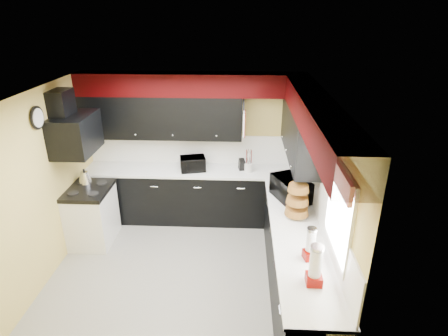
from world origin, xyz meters
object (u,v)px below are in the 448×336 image
object	(u,v)px
toaster_oven	(193,164)
kettle	(85,177)
utensil_crock	(249,167)
microwave	(291,189)
knife_block	(242,165)

from	to	relation	value
toaster_oven	kettle	size ratio (longest dim) A/B	2.00
utensil_crock	toaster_oven	bearing A→B (deg)	-179.99
utensil_crock	microwave	bearing A→B (deg)	-58.02
toaster_oven	microwave	xyz separation A→B (m)	(1.50, -0.93, 0.04)
toaster_oven	knife_block	size ratio (longest dim) A/B	2.09
microwave	kettle	xyz separation A→B (m)	(-3.11, 0.42, -0.09)
knife_block	utensil_crock	bearing A→B (deg)	-35.17
toaster_oven	knife_block	xyz separation A→B (m)	(0.80, 0.05, -0.02)
microwave	knife_block	xyz separation A→B (m)	(-0.69, 0.97, -0.06)
knife_block	microwave	bearing A→B (deg)	-67.59
microwave	utensil_crock	world-z (taller)	microwave
toaster_oven	microwave	bearing A→B (deg)	-44.82
toaster_oven	kettle	world-z (taller)	toaster_oven
toaster_oven	utensil_crock	xyz separation A→B (m)	(0.92, 0.00, -0.04)
utensil_crock	knife_block	size ratio (longest dim) A/B	0.77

